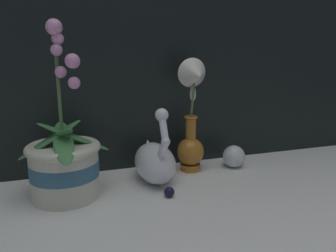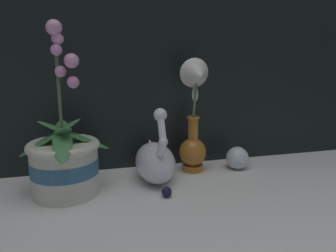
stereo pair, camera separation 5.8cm
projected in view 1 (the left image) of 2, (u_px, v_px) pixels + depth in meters
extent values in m
plane|color=silver|center=(174.00, 207.00, 0.76)|extent=(2.80, 2.80, 0.00)
cylinder|color=beige|center=(65.00, 171.00, 0.80)|extent=(0.16, 0.16, 0.13)
cylinder|color=#386689|center=(65.00, 168.00, 0.80)|extent=(0.17, 0.17, 0.04)
torus|color=beige|center=(63.00, 148.00, 0.79)|extent=(0.18, 0.18, 0.02)
cylinder|color=#4C6B3D|center=(59.00, 88.00, 0.76)|extent=(0.01, 0.03, 0.27)
ellipsoid|color=#427F47|center=(75.00, 137.00, 0.80)|extent=(0.18, 0.07, 0.10)
ellipsoid|color=#427F47|center=(59.00, 136.00, 0.81)|extent=(0.09, 0.19, 0.08)
ellipsoid|color=#427F47|center=(50.00, 140.00, 0.78)|extent=(0.15, 0.05, 0.10)
ellipsoid|color=#427F47|center=(63.00, 142.00, 0.76)|extent=(0.05, 0.18, 0.07)
sphere|color=#DB8EC6|center=(54.00, 27.00, 0.72)|extent=(0.04, 0.04, 0.04)
sphere|color=#DB8EC6|center=(58.00, 39.00, 0.73)|extent=(0.03, 0.03, 0.03)
sphere|color=#DB8EC6|center=(56.00, 50.00, 0.73)|extent=(0.03, 0.03, 0.03)
sphere|color=#DB8EC6|center=(72.00, 61.00, 0.73)|extent=(0.03, 0.03, 0.03)
sphere|color=#DB8EC6|center=(61.00, 72.00, 0.74)|extent=(0.03, 0.03, 0.03)
sphere|color=#DB8EC6|center=(74.00, 83.00, 0.74)|extent=(0.03, 0.03, 0.03)
ellipsoid|color=white|center=(155.00, 163.00, 0.90)|extent=(0.11, 0.19, 0.11)
cone|color=white|center=(148.00, 150.00, 0.96)|extent=(0.05, 0.07, 0.08)
cylinder|color=white|center=(163.00, 150.00, 0.82)|extent=(0.02, 0.06, 0.07)
sphere|color=white|center=(166.00, 142.00, 0.79)|extent=(0.02, 0.02, 0.02)
cylinder|color=white|center=(164.00, 128.00, 0.80)|extent=(0.02, 0.05, 0.07)
sphere|color=white|center=(162.00, 115.00, 0.81)|extent=(0.03, 0.03, 0.03)
cylinder|color=#B26B23|center=(190.00, 167.00, 1.00)|extent=(0.06, 0.06, 0.02)
ellipsoid|color=#B26B23|center=(190.00, 152.00, 0.98)|extent=(0.08, 0.08, 0.08)
cylinder|color=#B26B23|center=(191.00, 128.00, 0.97)|extent=(0.03, 0.03, 0.07)
torus|color=#B26B23|center=(191.00, 117.00, 0.96)|extent=(0.04, 0.04, 0.01)
cylinder|color=#567A47|center=(193.00, 100.00, 0.94)|extent=(0.01, 0.03, 0.11)
cone|color=white|center=(196.00, 75.00, 0.90)|extent=(0.08, 0.07, 0.09)
ellipsoid|color=white|center=(193.00, 94.00, 0.94)|extent=(0.02, 0.02, 0.04)
sphere|color=silver|center=(234.00, 156.00, 1.01)|extent=(0.07, 0.07, 0.07)
sphere|color=#191433|center=(169.00, 192.00, 0.81)|extent=(0.03, 0.03, 0.03)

